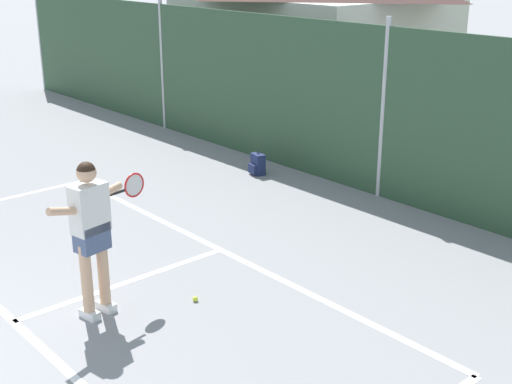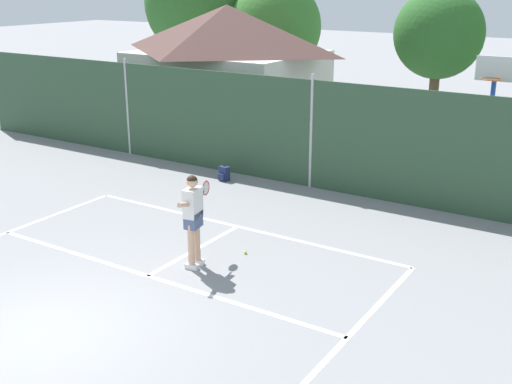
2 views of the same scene
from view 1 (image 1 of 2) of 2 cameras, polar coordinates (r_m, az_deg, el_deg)
chainlink_fence at (r=11.73m, az=10.48°, el=6.37°), size 26.09×0.09×3.02m
clubhouse_building at (r=17.53m, az=4.66°, el=13.82°), size 6.26×5.00×4.52m
tennis_player at (r=7.90m, az=-13.45°, el=-2.71°), size 0.43×1.41×1.85m
tennis_ball at (r=8.44m, az=-5.05°, el=-8.80°), size 0.07×0.07×0.07m
backpack_navy at (r=13.01m, az=0.12°, el=2.29°), size 0.31×0.29×0.46m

